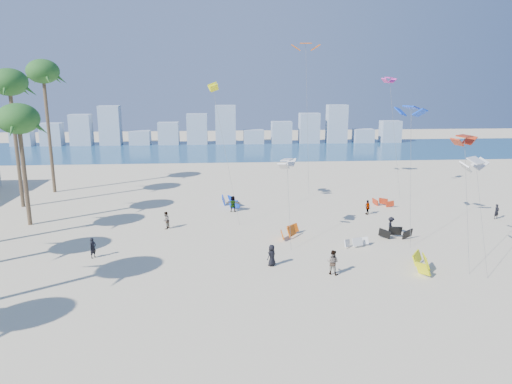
{
  "coord_description": "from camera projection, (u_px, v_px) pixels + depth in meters",
  "views": [
    {
      "loc": [
        0.04,
        -22.2,
        13.54
      ],
      "look_at": [
        3.0,
        16.0,
        4.5
      ],
      "focal_mm": 33.1,
      "sensor_mm": 36.0,
      "label": 1
    }
  ],
  "objects": [
    {
      "name": "kitesurfer_near",
      "position": [
        93.0,
        248.0,
        36.87
      ],
      "size": [
        0.65,
        0.71,
        1.63
      ],
      "primitive_type": "imported",
      "rotation": [
        0.0,
        0.0,
        1.01
      ],
      "color": "black",
      "rests_on": "ground"
    },
    {
      "name": "ocean",
      "position": [
        220.0,
        150.0,
        94.51
      ],
      "size": [
        220.0,
        220.0,
        0.0
      ],
      "primitive_type": "plane",
      "color": "navy",
      "rests_on": "ground"
    },
    {
      "name": "grounded_kites",
      "position": [
        331.0,
        226.0,
        43.5
      ],
      "size": [
        19.45,
        22.87,
        1.06
      ],
      "color": "#DB570B",
      "rests_on": "ground"
    },
    {
      "name": "kitesurfer_mid",
      "position": [
        333.0,
        262.0,
        33.72
      ],
      "size": [
        1.11,
        1.04,
        1.81
      ],
      "primitive_type": "imported",
      "rotation": [
        0.0,
        0.0,
        2.6
      ],
      "color": "gray",
      "rests_on": "ground"
    },
    {
      "name": "flying_kites",
      "position": [
        380.0,
        104.0,
        44.52
      ],
      "size": [
        33.81,
        32.81,
        18.6
      ],
      "color": "silver",
      "rests_on": "ground"
    },
    {
      "name": "ground",
      "position": [
        223.0,
        347.0,
        24.65
      ],
      "size": [
        220.0,
        220.0,
        0.0
      ],
      "primitive_type": "plane",
      "color": "beige",
      "rests_on": "ground"
    },
    {
      "name": "distant_skyline",
      "position": [
        214.0,
        130.0,
        103.41
      ],
      "size": [
        85.0,
        3.0,
        8.4
      ],
      "color": "#9EADBF",
      "rests_on": "ground"
    },
    {
      "name": "kitesurfers_far",
      "position": [
        293.0,
        218.0,
        44.9
      ],
      "size": [
        33.52,
        16.19,
        1.72
      ],
      "color": "black",
      "rests_on": "ground"
    }
  ]
}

